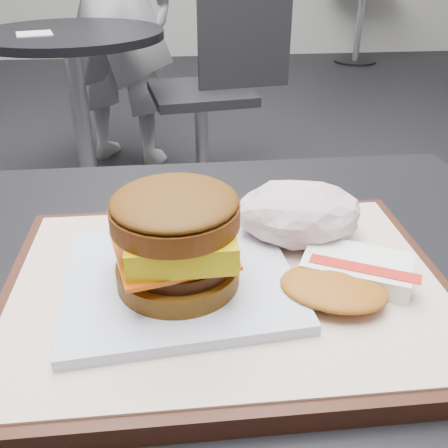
% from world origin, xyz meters
% --- Properties ---
extents(customer_table, '(0.80, 0.60, 0.77)m').
position_xyz_m(customer_table, '(0.00, 0.00, 0.58)').
color(customer_table, '#A5A5AA').
rests_on(customer_table, ground).
extents(serving_tray, '(0.38, 0.28, 0.02)m').
position_xyz_m(serving_tray, '(0.06, -0.01, 0.78)').
color(serving_tray, black).
rests_on(serving_tray, customer_table).
extents(breakfast_sandwich, '(0.20, 0.19, 0.09)m').
position_xyz_m(breakfast_sandwich, '(0.02, -0.02, 0.83)').
color(breakfast_sandwich, white).
rests_on(breakfast_sandwich, serving_tray).
extents(hash_brown, '(0.13, 0.12, 0.02)m').
position_xyz_m(hash_brown, '(0.16, -0.03, 0.80)').
color(hash_brown, white).
rests_on(hash_brown, serving_tray).
extents(crumpled_wrapper, '(0.12, 0.09, 0.05)m').
position_xyz_m(crumpled_wrapper, '(0.14, 0.06, 0.82)').
color(crumpled_wrapper, silver).
rests_on(crumpled_wrapper, serving_tray).
extents(neighbor_table, '(0.70, 0.70, 0.75)m').
position_xyz_m(neighbor_table, '(-0.35, 1.65, 0.55)').
color(neighbor_table, black).
rests_on(neighbor_table, ground).
extents(napkin, '(0.15, 0.15, 0.00)m').
position_xyz_m(napkin, '(-0.46, 1.58, 0.75)').
color(napkin, silver).
rests_on(napkin, neighbor_table).
extents(neighbor_chair, '(0.63, 0.48, 0.88)m').
position_xyz_m(neighbor_chair, '(0.21, 1.82, 0.51)').
color(neighbor_chair, '#A7A7AC').
rests_on(neighbor_chair, ground).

